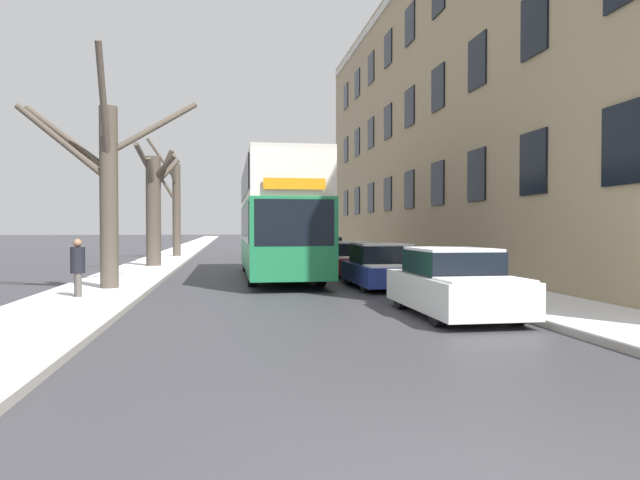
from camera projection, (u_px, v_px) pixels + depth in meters
name	position (u px, v px, depth m)	size (l,w,h in m)	color
sidewalk_left	(192.00, 247.00, 55.32)	(2.72, 130.00, 0.16)	gray
sidewalk_right	(302.00, 246.00, 57.02)	(2.72, 130.00, 0.16)	gray
terrace_facade_right	(498.00, 116.00, 27.89)	(9.10, 38.36, 14.70)	tan
bare_tree_left_0	(106.00, 183.00, 16.34)	(5.01, 3.29, 6.80)	#4C4238
bare_tree_left_1	(154.00, 205.00, 25.94)	(1.81, 2.90, 5.57)	#4C4238
bare_tree_left_2	(175.00, 206.00, 35.07)	(2.01, 1.45, 7.37)	#4C4238
double_decker_bus	(278.00, 213.00, 21.68)	(2.57, 11.17, 4.31)	#1E7A47
parked_car_0	(454.00, 284.00, 12.19)	(1.85, 4.01, 1.45)	silver
parked_car_1	(382.00, 267.00, 17.94)	(1.88, 3.99, 1.39)	navy
parked_car_2	(348.00, 259.00, 23.01)	(1.86, 4.57, 1.33)	maroon
parked_car_3	(324.00, 252.00, 28.84)	(1.75, 4.04, 1.48)	maroon
parked_car_4	(310.00, 249.00, 34.09)	(1.81, 4.14, 1.34)	black
pedestrian_left_sidewalk	(78.00, 268.00, 14.27)	(0.35, 0.35, 1.61)	#4C4742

